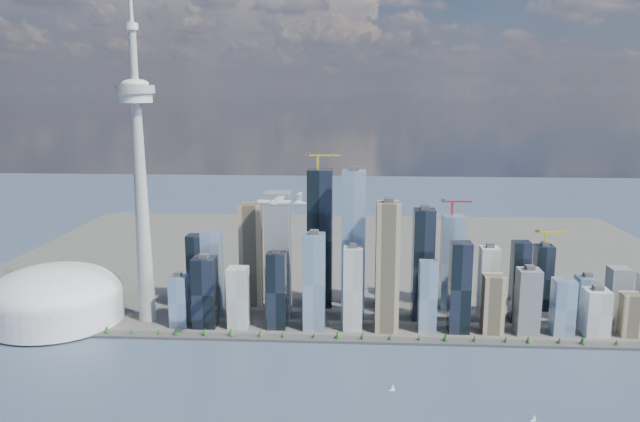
# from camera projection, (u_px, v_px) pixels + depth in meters

# --- Properties ---
(seawall) EXTENTS (1100.00, 22.00, 4.00)m
(seawall) POSITION_uv_depth(u_px,v_px,m) (339.00, 340.00, 894.11)
(seawall) COLOR #383838
(seawall) RESTS_ON ground
(land) EXTENTS (1400.00, 900.00, 3.00)m
(land) POSITION_uv_depth(u_px,v_px,m) (345.00, 257.00, 1335.16)
(land) COLOR #4C4C47
(land) RESTS_ON ground
(shoreline_trees) EXTENTS (960.53, 7.20, 8.80)m
(shoreline_trees) POSITION_uv_depth(u_px,v_px,m) (339.00, 335.00, 892.81)
(shoreline_trees) COLOR #3F2D1E
(shoreline_trees) RESTS_ON seawall
(skyscraper_cluster) EXTENTS (736.00, 142.00, 253.09)m
(skyscraper_cluster) POSITION_uv_depth(u_px,v_px,m) (380.00, 272.00, 961.15)
(skyscraper_cluster) COLOR black
(skyscraper_cluster) RESTS_ON land
(needle_tower) EXTENTS (56.00, 56.00, 550.50)m
(needle_tower) POSITION_uv_depth(u_px,v_px,m) (140.00, 171.00, 925.51)
(needle_tower) COLOR #9B9C97
(needle_tower) RESTS_ON land
(dome_stadium) EXTENTS (200.00, 200.00, 86.00)m
(dome_stadium) POSITION_uv_depth(u_px,v_px,m) (56.00, 297.00, 961.28)
(dome_stadium) COLOR silver
(dome_stadium) RESTS_ON land
(airplane) EXTENTS (66.22, 58.58, 16.14)m
(airplane) POSITION_uv_depth(u_px,v_px,m) (280.00, 202.00, 778.09)
(airplane) COLOR silver
(airplane) RESTS_ON ground
(sailboat_west) EXTENTS (6.23, 2.03, 8.63)m
(sailboat_west) POSITION_uv_depth(u_px,v_px,m) (534.00, 419.00, 677.43)
(sailboat_west) COLOR white
(sailboat_west) RESTS_ON ground
(sailboat_east) EXTENTS (7.22, 2.97, 9.98)m
(sailboat_east) POSITION_uv_depth(u_px,v_px,m) (392.00, 388.00, 745.91)
(sailboat_east) COLOR white
(sailboat_east) RESTS_ON ground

